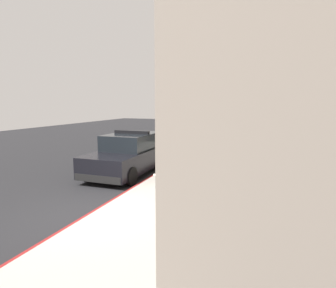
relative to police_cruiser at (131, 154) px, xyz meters
name	(u,v)px	position (x,y,z in m)	size (l,w,h in m)	color
ground_plane	(129,149)	(-3.09, 5.60, -0.84)	(33.61, 60.00, 0.20)	#232326
sidewalk_pavement	(226,152)	(2.91, 5.60, -0.67)	(3.23, 60.00, 0.15)	#ADA89E
curb_painted_edge	(196,150)	(1.25, 5.60, -0.67)	(0.08, 60.00, 0.15)	maroon
police_cruiser	(131,154)	(0.00, 0.00, 0.00)	(1.94, 4.84, 1.68)	black
parked_car_silver_ahead	(186,133)	(-0.18, 8.35, 0.00)	(1.94, 4.84, 1.56)	maroon
parked_car_dark_far	(215,123)	(-0.10, 18.09, 0.00)	(1.94, 4.84, 1.56)	navy
fire_hydrant	(160,177)	(2.07, -2.07, -0.24)	(0.44, 0.40, 0.76)	#4C4C51
street_tree	(223,85)	(2.47, 6.85, 3.05)	(2.60, 2.60, 4.98)	brown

